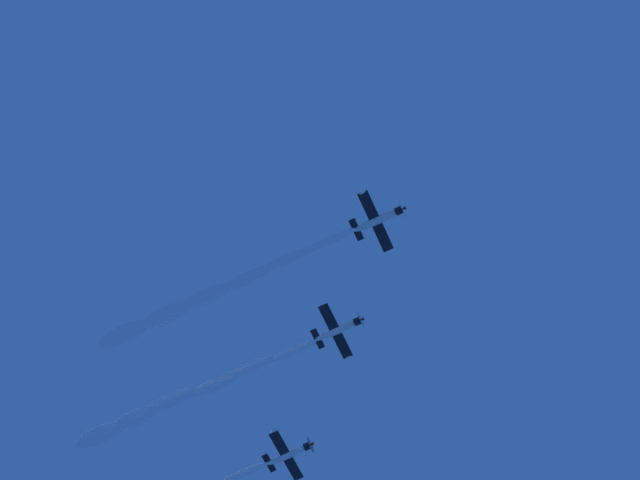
{
  "coord_description": "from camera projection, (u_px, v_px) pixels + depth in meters",
  "views": [
    {
      "loc": [
        -4.38,
        -23.21,
        1.6
      ],
      "look_at": [
        -2.31,
        0.82,
        93.87
      ],
      "focal_mm": 43.87,
      "sensor_mm": 36.0,
      "label": 1
    }
  ],
  "objects": [
    {
      "name": "airplane_lead",
      "position": [
        379.0,
        220.0,
        94.35
      ],
      "size": [
        6.91,
        7.54,
        2.19
      ],
      "color": "silver"
    },
    {
      "name": "airplane_left_wingman",
      "position": [
        339.0,
        330.0,
        99.88
      ],
      "size": [
        6.92,
        7.54,
        2.22
      ],
      "color": "silver"
    },
    {
      "name": "airplane_right_wingman",
      "position": [
        289.0,
        454.0,
        103.02
      ],
      "size": [
        6.98,
        7.52,
        2.34
      ],
      "color": "silver"
    },
    {
      "name": "smoke_trail_lead",
      "position": [
        190.0,
        304.0,
        96.9
      ],
      "size": [
        31.89,
        19.42,
        2.45
      ],
      "color": "white"
    },
    {
      "name": "smoke_trail_left_wingman",
      "position": [
        160.0,
        408.0,
        102.41
      ],
      "size": [
        31.37,
        18.91,
        2.7
      ],
      "color": "white"
    }
  ]
}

